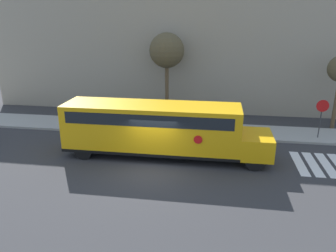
# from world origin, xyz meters

# --- Properties ---
(ground_plane) EXTENTS (60.00, 60.00, 0.00)m
(ground_plane) POSITION_xyz_m (0.00, 0.00, 0.00)
(ground_plane) COLOR #333335
(sidewalk_strip) EXTENTS (44.00, 3.00, 0.15)m
(sidewalk_strip) POSITION_xyz_m (0.00, 6.50, 0.07)
(sidewalk_strip) COLOR #9E9E99
(sidewalk_strip) RESTS_ON ground
(building_backdrop) EXTENTS (32.00, 4.00, 9.78)m
(building_backdrop) POSITION_xyz_m (0.00, 13.00, 4.89)
(building_backdrop) COLOR #9E937F
(building_backdrop) RESTS_ON ground
(school_bus) EXTENTS (11.41, 2.57, 3.01)m
(school_bus) POSITION_xyz_m (-0.00, 1.82, 1.74)
(school_bus) COLOR #EAA80F
(school_bus) RESTS_ON ground
(stop_sign) EXTENTS (0.77, 0.10, 2.65)m
(stop_sign) POSITION_xyz_m (9.75, 5.94, 1.78)
(stop_sign) COLOR #38383A
(stop_sign) RESTS_ON ground
(tree_near_sidewalk) EXTENTS (2.62, 2.62, 6.49)m
(tree_near_sidewalk) POSITION_xyz_m (-0.69, 9.45, 5.13)
(tree_near_sidewalk) COLOR brown
(tree_near_sidewalk) RESTS_ON ground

